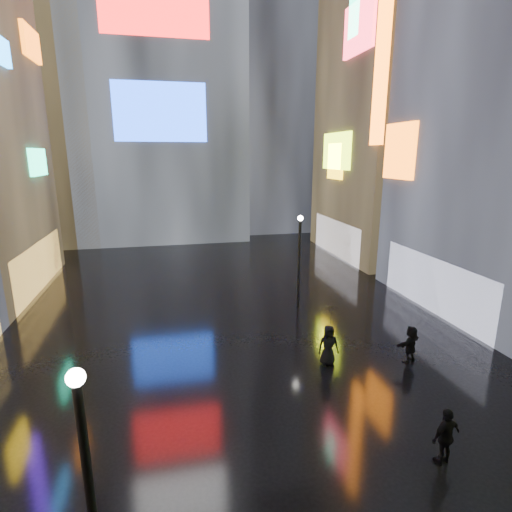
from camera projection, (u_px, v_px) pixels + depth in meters
name	position (u px, v px, depth m)	size (l,w,h in m)	color
ground	(225.00, 308.00, 22.53)	(140.00, 140.00, 0.00)	black
building_right_far	(401.00, 83.00, 31.93)	(10.28, 12.00, 28.00)	black
tower_main	(155.00, 23.00, 39.36)	(16.00, 14.20, 42.00)	black
tower_flank_right	(268.00, 76.00, 44.82)	(12.00, 12.00, 34.00)	black
tower_flank_left	(39.00, 103.00, 37.14)	(10.00, 10.00, 26.00)	black
lamp_near	(90.00, 490.00, 6.68)	(0.30, 0.30, 5.20)	black
lamp_far	(299.00, 256.00, 22.07)	(0.30, 0.30, 5.20)	black
pedestrian_3	(446.00, 436.00, 11.01)	(1.00, 0.42, 1.71)	black
pedestrian_4	(328.00, 345.00, 16.23)	(0.83, 0.54, 1.71)	black
pedestrian_5	(410.00, 344.00, 16.49)	(1.46, 0.46, 1.57)	black
umbrella_2	(330.00, 316.00, 15.91)	(0.93, 0.94, 0.85)	black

